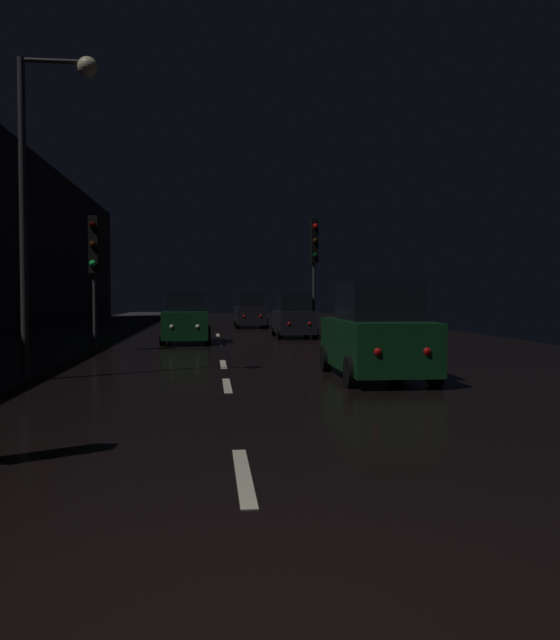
# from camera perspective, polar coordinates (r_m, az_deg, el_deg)

# --- Properties ---
(ground) EXTENTS (25.35, 84.00, 0.02)m
(ground) POSITION_cam_1_polar(r_m,az_deg,el_deg) (28.27, -5.36, -1.69)
(ground) COLOR black
(sidewalk_left) EXTENTS (4.40, 84.00, 0.15)m
(sidewalk_left) POSITION_cam_1_polar(r_m,az_deg,el_deg) (28.92, -18.31, -1.53)
(sidewalk_left) COLOR #28282B
(sidewalk_left) RESTS_ON ground
(lane_centerline) EXTENTS (0.16, 26.55, 0.01)m
(lane_centerline) POSITION_cam_1_polar(r_m,az_deg,el_deg) (18.98, -5.03, -3.49)
(lane_centerline) COLOR beige
(lane_centerline) RESTS_ON ground
(traffic_light_far_right) EXTENTS (0.36, 0.48, 5.21)m
(traffic_light_far_right) POSITION_cam_1_polar(r_m,az_deg,el_deg) (28.87, 2.98, 5.99)
(traffic_light_far_right) COLOR #38383A
(traffic_light_far_right) RESTS_ON ground
(traffic_light_far_left) EXTENTS (0.33, 0.47, 4.51)m
(traffic_light_far_left) POSITION_cam_1_polar(r_m,az_deg,el_deg) (22.66, -15.88, 5.53)
(traffic_light_far_left) COLOR #38383A
(traffic_light_far_left) RESTS_ON ground
(streetlamp_overhead) EXTENTS (1.70, 0.44, 7.06)m
(streetlamp_overhead) POSITION_cam_1_polar(r_m,az_deg,el_deg) (15.49, -19.80, 12.54)
(streetlamp_overhead) COLOR #2D2D30
(streetlamp_overhead) RESTS_ON ground
(car_approaching_headlights) EXTENTS (1.89, 4.09, 2.06)m
(car_approaching_headlights) POSITION_cam_1_polar(r_m,az_deg,el_deg) (26.16, -8.13, 0.08)
(car_approaching_headlights) COLOR #0F3819
(car_approaching_headlights) RESTS_ON ground
(car_parked_right_near) EXTENTS (1.98, 4.28, 2.16)m
(car_parked_right_near) POSITION_cam_1_polar(r_m,az_deg,el_deg) (14.91, 8.37, -1.26)
(car_parked_right_near) COLOR #0F3819
(car_parked_right_near) RESTS_ON ground
(car_distant_taillights) EXTENTS (1.84, 3.99, 2.01)m
(car_distant_taillights) POSITION_cam_1_polar(r_m,az_deg,el_deg) (38.51, -2.60, 0.71)
(car_distant_taillights) COLOR black
(car_distant_taillights) RESTS_ON ground
(car_parked_right_far) EXTENTS (1.76, 3.81, 1.92)m
(car_parked_right_far) POSITION_cam_1_polar(r_m,az_deg,el_deg) (29.39, 1.21, 0.20)
(car_parked_right_far) COLOR black
(car_parked_right_far) RESTS_ON ground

